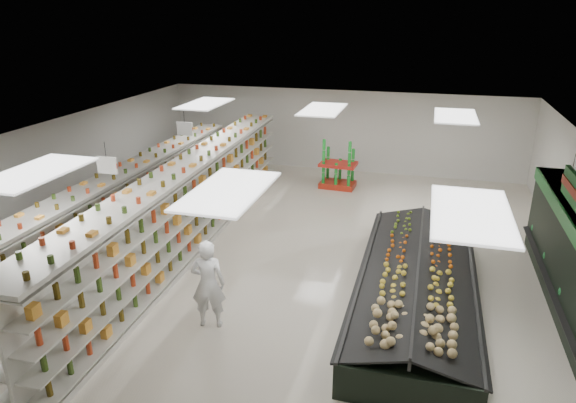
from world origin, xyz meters
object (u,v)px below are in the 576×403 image
(produce_island, at_px, (416,284))
(soda_endcap, at_px, (338,166))
(gondola_center, at_px, (190,208))
(shopper_background, at_px, (192,180))
(gondola_left, at_px, (133,204))
(shopper_main, at_px, (208,284))

(produce_island, relative_size, soda_endcap, 4.19)
(gondola_center, height_order, produce_island, gondola_center)
(shopper_background, bearing_deg, gondola_center, -164.74)
(gondola_left, xyz_separation_m, soda_endcap, (4.90, 5.68, -0.13))
(gondola_left, bearing_deg, gondola_center, -6.43)
(gondola_center, relative_size, shopper_main, 7.12)
(soda_endcap, bearing_deg, gondola_left, -130.79)
(soda_endcap, distance_m, shopper_main, 9.39)
(produce_island, xyz_separation_m, soda_endcap, (-3.06, 7.36, 0.33))
(gondola_left, relative_size, gondola_center, 0.86)
(gondola_left, bearing_deg, produce_island, -12.16)
(soda_endcap, bearing_deg, produce_island, -67.42)
(gondola_left, xyz_separation_m, produce_island, (7.96, -1.68, -0.46))
(gondola_left, height_order, shopper_background, gondola_left)
(shopper_main, bearing_deg, produce_island, -165.80)
(gondola_center, distance_m, produce_island, 6.28)
(shopper_main, bearing_deg, gondola_left, -54.95)
(soda_endcap, height_order, shopper_background, soda_endcap)
(produce_island, height_order, soda_endcap, soda_endcap)
(produce_island, bearing_deg, gondola_left, 168.12)
(gondola_center, distance_m, shopper_background, 3.42)
(produce_island, bearing_deg, shopper_main, -153.83)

